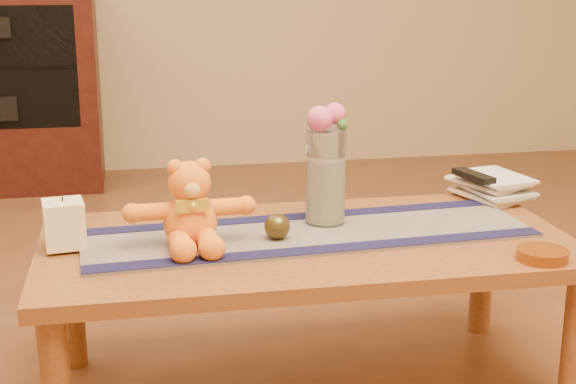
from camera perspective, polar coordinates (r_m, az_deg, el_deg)
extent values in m
cube|color=brown|center=(2.23, 1.26, -3.66)|extent=(1.40, 0.70, 0.04)
cylinder|color=brown|center=(2.28, 19.01, -10.15)|extent=(0.07, 0.07, 0.41)
cylinder|color=brown|center=(2.54, -14.56, -7.14)|extent=(0.07, 0.07, 0.41)
cylinder|color=brown|center=(2.76, 13.11, -5.25)|extent=(0.07, 0.07, 0.41)
cube|color=#191843|center=(2.25, 1.44, -2.85)|extent=(1.22, 0.43, 0.01)
cube|color=#131236|center=(2.11, 2.52, -3.90)|extent=(1.20, 0.14, 0.00)
cube|color=#131236|center=(2.38, 0.48, -1.68)|extent=(1.20, 0.14, 0.00)
cube|color=#FFE7BB|center=(2.19, -15.04, -2.12)|extent=(0.11, 0.11, 0.12)
cylinder|color=black|center=(2.17, -15.15, -0.46)|extent=(0.00, 0.00, 0.01)
cylinder|color=silver|center=(2.30, 2.57, 1.03)|extent=(0.11, 0.11, 0.26)
cylinder|color=beige|center=(2.31, 2.56, 0.10)|extent=(0.09, 0.09, 0.18)
sphere|color=#E9528A|center=(2.25, 2.19, 5.02)|extent=(0.07, 0.07, 0.07)
sphere|color=#E9528A|center=(2.27, 3.21, 5.37)|extent=(0.06, 0.06, 0.06)
sphere|color=#4E5CAB|center=(2.30, 2.66, 5.07)|extent=(0.04, 0.04, 0.04)
sphere|color=#4E5CAB|center=(2.28, 1.77, 4.78)|extent=(0.04, 0.04, 0.04)
sphere|color=#33662D|center=(2.26, 3.73, 4.60)|extent=(0.03, 0.03, 0.03)
sphere|color=#463917|center=(2.18, -0.74, -2.36)|extent=(0.07, 0.07, 0.07)
imported|color=beige|center=(2.62, 12.32, -0.44)|extent=(0.23, 0.26, 0.02)
imported|color=beige|center=(2.61, 12.49, -0.04)|extent=(0.20, 0.25, 0.02)
imported|color=beige|center=(2.61, 12.22, 0.37)|extent=(0.23, 0.27, 0.02)
imported|color=beige|center=(2.60, 12.49, 0.77)|extent=(0.21, 0.25, 0.02)
cube|color=black|center=(2.59, 12.55, 1.10)|extent=(0.08, 0.17, 0.02)
cylinder|color=#BF5914|center=(2.15, 16.96, -4.11)|extent=(0.15, 0.15, 0.03)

